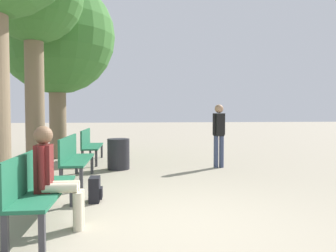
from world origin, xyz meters
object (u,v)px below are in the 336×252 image
Objects in this scene: tree_row_2 at (57,37)px; pedestrian_near at (219,131)px; backpack at (95,190)px; trash_bin at (118,154)px; bench_row_1 at (74,155)px; person_seated at (54,174)px; bench_row_2 at (90,143)px; bench_row_0 at (37,183)px.

tree_row_2 reaches higher than pedestrian_near.
tree_row_2 reaches higher than backpack.
bench_row_1 is at bearing -122.18° from trash_bin.
bench_row_2 is at bearing 92.43° from person_seated.
tree_row_2 is (-1.06, 0.94, 3.13)m from bench_row_2.
bench_row_1 is at bearing 90.00° from bench_row_0.
backpack is at bearing 61.13° from bench_row_0.
person_seated is 1.33m from backpack.
bench_row_0 is 0.30m from person_seated.
pedestrian_near is (3.37, 3.92, 0.38)m from bench_row_0.
bench_row_1 is at bearing -73.54° from tree_row_2.
pedestrian_near is (3.37, -1.33, 0.38)m from bench_row_2.
backpack is 2.94m from trash_bin.
trash_bin is at bearing -49.36° from tree_row_2.
bench_row_0 is at bearing -90.00° from bench_row_1.
bench_row_2 is 1.54m from trash_bin.
bench_row_2 is at bearing 97.91° from backpack.
bench_row_0 and bench_row_1 have the same top height.
bench_row_2 is 3.64m from pedestrian_near.
tree_row_2 is at bearing 130.64° from trash_bin.
pedestrian_near is (3.37, 1.30, 0.38)m from bench_row_1.
tree_row_2 is at bearing 152.80° from pedestrian_near.
backpack is 4.06m from pedestrian_near.
pedestrian_near reaches higher than backpack.
bench_row_1 is at bearing -158.96° from pedestrian_near.
bench_row_0 is at bearing -130.67° from pedestrian_near.
person_seated is at bearing -127.76° from pedestrian_near.
bench_row_0 is 2.35× the size of trash_bin.
tree_row_2 is at bearing 101.46° from person_seated.
pedestrian_near reaches higher than bench_row_1.
bench_row_2 is 1.42× the size of person_seated.
bench_row_1 is 4.87m from tree_row_2.
bench_row_1 is (0.00, 2.63, 0.00)m from bench_row_0.
bench_row_2 reaches higher than backpack.
tree_row_2 reaches higher than person_seated.
bench_row_0 is 1.42× the size of person_seated.
tree_row_2 is (-1.06, 6.20, 3.13)m from bench_row_0.
bench_row_2 is (0.00, 5.25, 0.00)m from bench_row_0.
bench_row_1 is 2.35× the size of trash_bin.
pedestrian_near is at bearing 52.24° from person_seated.
backpack is (0.58, -1.57, -0.35)m from bench_row_1.
backpack is at bearing -95.23° from trash_bin.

